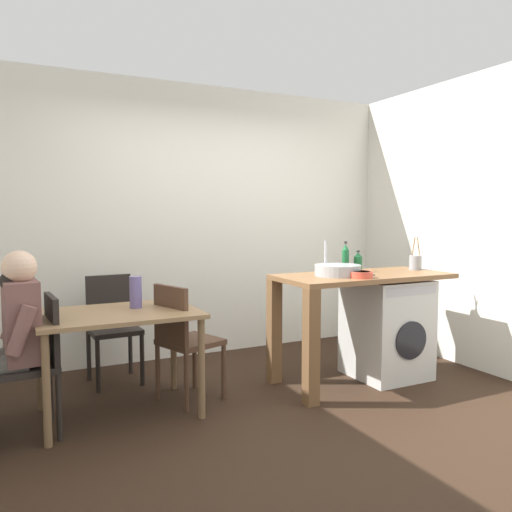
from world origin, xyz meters
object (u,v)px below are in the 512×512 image
Objects in this scene: chair_person_seat at (35,357)px; utensil_crock at (415,262)px; mixing_bowl at (361,274)px; seated_person at (7,335)px; washing_machine at (386,328)px; chair_spare_by_wall at (112,322)px; dining_table at (118,325)px; bottle_squat_brown at (358,262)px; chair_opposite at (183,336)px; vase at (136,292)px; bottle_tall_green at (345,258)px.

utensil_crock is (3.19, -0.02, 0.48)m from chair_person_seat.
chair_person_seat is at bearing 179.57° from utensil_crock.
chair_person_seat is 2.44m from mixing_bowl.
washing_machine is at bearing -95.49° from seated_person.
chair_spare_by_wall is at bearing -46.59° from seated_person.
dining_table is at bearing 175.72° from washing_machine.
bottle_squat_brown is (2.78, 0.08, 0.33)m from seated_person.
vase is at bearing -121.83° from chair_opposite.
mixing_bowl reaches higher than chair_opposite.
dining_table is 2.67m from utensil_crock.
chair_person_seat is 0.23m from seated_person.
bottle_squat_brown is (-0.21, 0.14, 0.58)m from washing_machine.
mixing_bowl reaches higher than dining_table.
bottle_tall_green is (-0.32, 0.18, 0.61)m from washing_machine.
utensil_crock reaches higher than chair_person_seat.
chair_person_seat is 4.75× the size of bottle_squat_brown.
chair_person_seat reaches higher than washing_machine.
bottle_squat_brown reaches higher than chair_person_seat.
bottle_tall_green reaches higher than chair_person_seat.
bottle_tall_green is (1.86, -0.76, 0.53)m from chair_spare_by_wall.
washing_machine is at bearing -29.43° from bottle_tall_green.
chair_person_seat is 1.08m from chair_spare_by_wall.
vase reaches higher than dining_table.
bottle_tall_green is at bearing 71.82° from mixing_bowl.
washing_machine is 2.19m from vase.
chair_opposite is 1.67m from bottle_squat_brown.
dining_table is 0.71m from seated_person.
utensil_crock reaches higher than bottle_tall_green.
bottle_tall_green is 1.42× the size of mixing_bowl.
utensil_crock is at bearing 67.09° from chair_opposite.
washing_machine is at bearing -4.28° from dining_table.
utensil_crock reaches higher than chair_spare_by_wall.
bottle_squat_brown is 1.93m from vase.
bottle_squat_brown is 0.81× the size of vase.
utensil_crock is (0.37, 0.05, 0.56)m from washing_machine.
vase is (-1.81, 0.09, -0.19)m from bottle_tall_green.
mixing_bowl is (-0.44, -0.20, 0.52)m from washing_machine.
bottle_tall_green is at bearing -2.87° from vase.
vase is (0.05, -0.67, 0.35)m from chair_spare_by_wall.
washing_machine is (2.83, -0.08, -0.08)m from chair_person_seat.
seated_person is at bearing 174.12° from mixing_bowl.
chair_person_seat is at bearing -164.38° from vase.
dining_table is at bearing 177.44° from utensil_crock.
utensil_crock is at bearing -9.06° from bottle_squat_brown.
chair_opposite is (1.03, 0.12, 0.00)m from chair_person_seat.
bottle_squat_brown is at bearing 69.02° from chair_opposite.
utensil_crock reaches higher than bottle_squat_brown.
bottle_tall_green is at bearing 0.27° from dining_table.
chair_opposite is 3.87× the size of vase.
washing_machine is 0.67m from utensil_crock.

